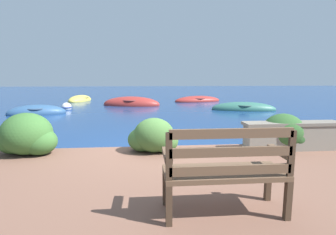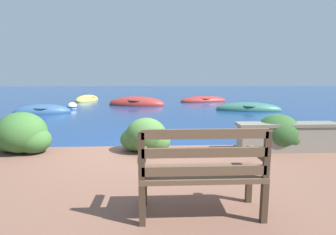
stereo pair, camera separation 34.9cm
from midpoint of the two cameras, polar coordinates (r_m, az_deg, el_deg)
ground_plane at (r=5.42m, az=-2.35°, el=-8.45°), size 80.00×80.00×0.00m
park_bench at (r=2.69m, az=11.08°, el=-11.13°), size 1.24×0.48×0.93m
stone_wall at (r=5.51m, az=26.08°, el=-3.78°), size 1.89×0.39×0.54m
hedge_clump_far_left at (r=5.45m, az=-27.71°, el=-3.42°), size 1.12×0.80×0.76m
hedge_clump_left at (r=4.91m, az=-2.90°, el=-4.28°), size 0.94×0.68×0.64m
hedge_clump_centre at (r=5.54m, az=24.32°, el=-3.34°), size 1.01×0.72×0.68m
rowboat_nearest at (r=12.79m, az=-24.96°, el=1.08°), size 2.52×1.45×0.72m
rowboat_mid at (r=13.20m, az=17.80°, el=1.69°), size 3.19×1.61×0.70m
rowboat_far at (r=14.93m, az=-6.21°, el=2.91°), size 3.38×1.80×0.89m
rowboat_outer at (r=17.29m, az=8.31°, el=3.62°), size 3.28×1.75×0.65m
rowboat_distant at (r=18.58m, az=-16.71°, el=3.71°), size 1.63×2.64×0.68m
mooring_buoy at (r=14.22m, az=-19.46°, el=2.20°), size 0.53×0.53×0.48m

